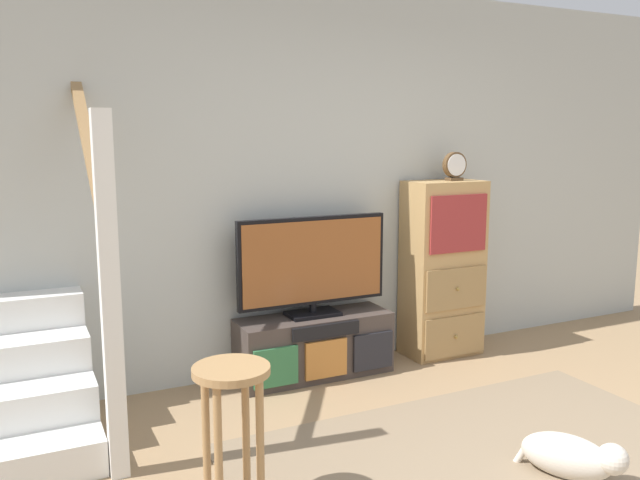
% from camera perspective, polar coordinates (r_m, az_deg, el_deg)
% --- Properties ---
extents(back_wall, '(6.40, 0.12, 2.70)m').
position_cam_1_polar(back_wall, '(4.72, 1.41, 5.30)').
color(back_wall, '#B2B7B2').
rests_on(back_wall, ground_plane).
extents(area_rug, '(2.60, 1.80, 0.01)m').
position_cam_1_polar(area_rug, '(3.59, 15.77, -18.91)').
color(area_rug, '#847056').
rests_on(area_rug, ground_plane).
extents(media_console, '(1.09, 0.38, 0.43)m').
position_cam_1_polar(media_console, '(4.58, -0.49, -9.33)').
color(media_console, '#423833').
rests_on(media_console, ground_plane).
extents(television, '(1.09, 0.22, 0.69)m').
position_cam_1_polar(television, '(4.45, -0.63, -2.08)').
color(television, black).
rests_on(television, media_console).
extents(side_cabinet, '(0.58, 0.38, 1.34)m').
position_cam_1_polar(side_cabinet, '(5.01, 10.77, -2.51)').
color(side_cabinet, tan).
rests_on(side_cabinet, ground_plane).
extents(desk_clock, '(0.19, 0.08, 0.21)m').
position_cam_1_polar(desk_clock, '(4.94, 11.78, 6.38)').
color(desk_clock, '#4C3823').
rests_on(desk_clock, side_cabinet).
extents(staircase, '(1.00, 1.36, 2.20)m').
position_cam_1_polar(staircase, '(4.15, -25.93, -10.07)').
color(staircase, white).
rests_on(staircase, ground_plane).
extents(bar_stool_near, '(0.34, 0.34, 0.69)m').
position_cam_1_polar(bar_stool_near, '(2.93, -7.77, -14.21)').
color(bar_stool_near, '#A37A4C').
rests_on(bar_stool_near, ground_plane).
extents(dog, '(0.40, 0.49, 0.23)m').
position_cam_1_polar(dog, '(3.57, 21.35, -17.35)').
color(dog, beige).
rests_on(dog, ground_plane).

